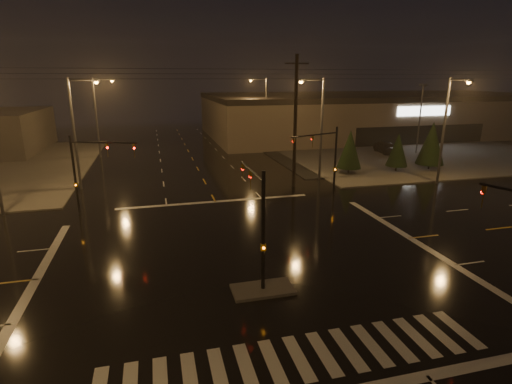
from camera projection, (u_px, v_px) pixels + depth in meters
The scene contains 20 objects.
ground at pixel (245, 256), 23.14m from camera, with size 140.00×140.00×0.00m, color black.
sidewalk_ne at pixel (399, 148), 58.25m from camera, with size 36.00×36.00×0.12m, color #4D4A45.
median_island at pixel (263, 289), 19.40m from camera, with size 3.00×1.60×0.15m, color #4D4A45.
crosswalk at pixel (299, 358), 14.77m from camera, with size 15.00×2.60×0.01m, color beige.
stop_bar_far at pixel (215, 202), 33.38m from camera, with size 16.00×0.50×0.01m, color beige.
parking_lot at pixel (437, 149), 57.60m from camera, with size 50.00×24.00×0.08m, color black.
retail_building at pixel (374, 113), 73.29m from camera, with size 60.20×28.30×7.20m.
signal_mast_median at pixel (258, 212), 19.25m from camera, with size 0.25×4.59×6.00m.
signal_mast_ne at pixel (327, 154), 33.81m from camera, with size 4.84×1.86×6.00m.
signal_mast_nw at pixel (87, 165), 29.25m from camera, with size 4.84×1.86×6.00m.
streetlight_1 at pixel (77, 126), 35.62m from camera, with size 2.77×0.32×10.00m.
streetlight_2 at pixel (98, 112), 50.51m from camera, with size 2.77×0.32×10.00m.
streetlight_3 at pixel (319, 122), 39.12m from camera, with size 2.77×0.32×10.00m.
streetlight_4 at pixel (264, 108), 57.74m from camera, with size 2.77×0.32×10.00m.
streetlight_6 at pixel (447, 124), 37.24m from camera, with size 0.32×2.77×10.00m.
utility_pole_1 at pixel (295, 122), 36.41m from camera, with size 2.20×0.32×12.00m.
conifer_0 at pixel (350, 149), 42.25m from camera, with size 2.57×2.57×4.72m.
conifer_1 at pixel (398, 150), 43.24m from camera, with size 2.30×2.30×4.30m.
conifer_2 at pixel (432, 143), 44.03m from camera, with size 3.02×3.02×5.42m.
car_parked at pixel (386, 147), 54.31m from camera, with size 2.01×4.99×1.70m, color black.
Camera 1 is at (-4.65, -20.71, 9.98)m, focal length 28.00 mm.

